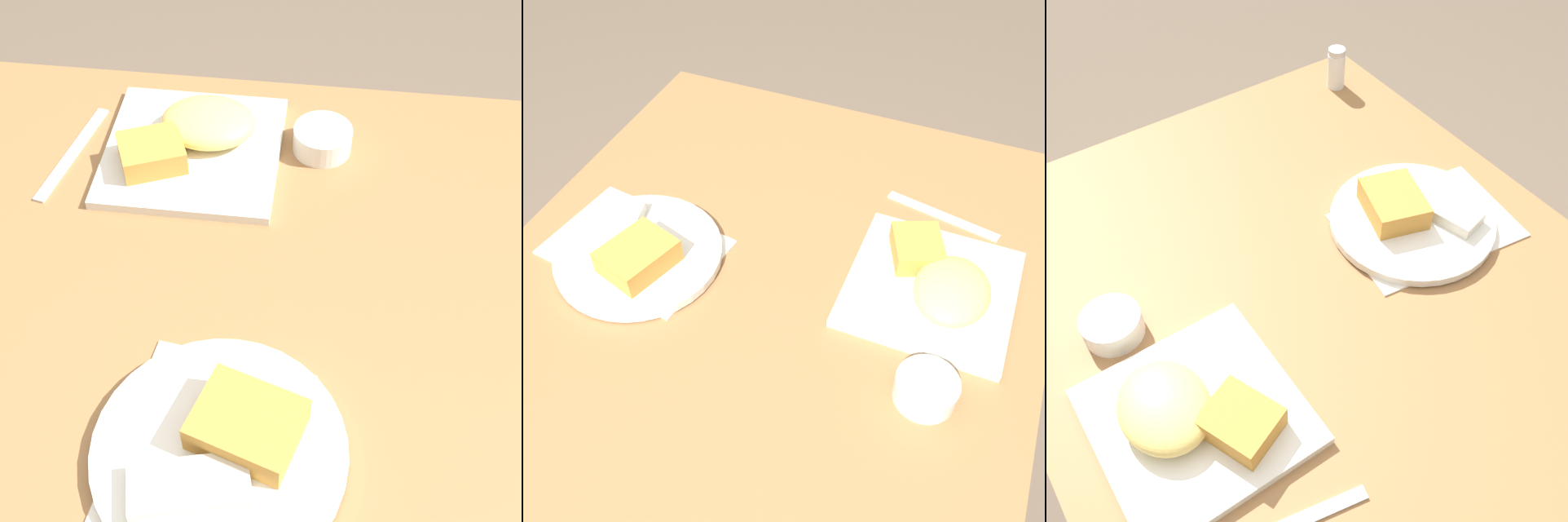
% 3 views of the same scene
% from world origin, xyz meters
% --- Properties ---
extents(ground_plane, '(8.00, 8.00, 0.00)m').
position_xyz_m(ground_plane, '(0.00, 0.00, 0.00)').
color(ground_plane, brown).
extents(dining_table, '(1.01, 0.84, 0.77)m').
position_xyz_m(dining_table, '(0.00, 0.00, 0.68)').
color(dining_table, olive).
rests_on(dining_table, ground_plane).
extents(menu_card, '(0.22, 0.29, 0.00)m').
position_xyz_m(menu_card, '(-0.01, 0.22, 0.77)').
color(menu_card, silver).
rests_on(menu_card, dining_table).
extents(plate_square_near, '(0.25, 0.25, 0.06)m').
position_xyz_m(plate_square_near, '(0.09, -0.25, 0.79)').
color(plate_square_near, white).
rests_on(plate_square_near, dining_table).
extents(plate_oval_far, '(0.26, 0.26, 0.05)m').
position_xyz_m(plate_oval_far, '(-0.03, 0.20, 0.79)').
color(plate_oval_far, white).
rests_on(plate_oval_far, menu_card).
extents(sauce_ramekin, '(0.08, 0.08, 0.04)m').
position_xyz_m(sauce_ramekin, '(-0.09, -0.28, 0.79)').
color(sauce_ramekin, white).
rests_on(sauce_ramekin, dining_table).
extents(butter_knife, '(0.06, 0.20, 0.00)m').
position_xyz_m(butter_knife, '(0.26, -0.22, 0.77)').
color(butter_knife, silver).
rests_on(butter_knife, dining_table).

